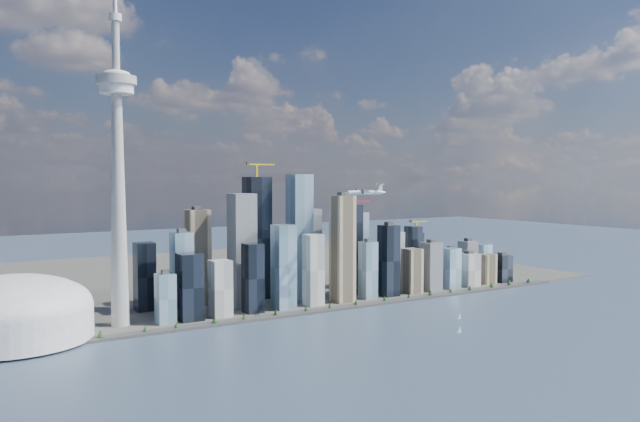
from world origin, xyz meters
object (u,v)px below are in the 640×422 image
needle_tower (118,164)px  sailboat_west (459,330)px  dome_stadium (13,313)px  airplane (365,192)px  sailboat_east (459,317)px

needle_tower → sailboat_west: bearing=-34.8°
dome_stadium → airplane: size_ratio=2.88×
airplane → sailboat_east: bearing=-31.9°
needle_tower → sailboat_east: size_ratio=58.22×
sailboat_west → sailboat_east: (60.56, 62.76, -0.26)m
needle_tower → dome_stadium: 241.40m
sailboat_west → airplane: bearing=112.6°
needle_tower → dome_stadium: bearing=-175.9°
sailboat_west → needle_tower: bearing=152.0°
airplane → sailboat_west: size_ratio=6.77×
dome_stadium → sailboat_west: bearing=-26.4°
dome_stadium → sailboat_east: size_ratio=21.15×
needle_tower → airplane: 373.30m
dome_stadium → sailboat_east: (599.59, -204.91, -36.40)m
needle_tower → airplane: size_ratio=7.92×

